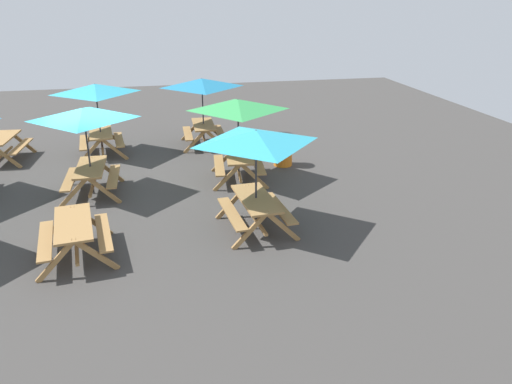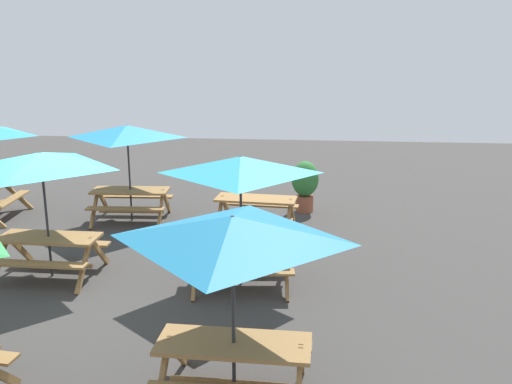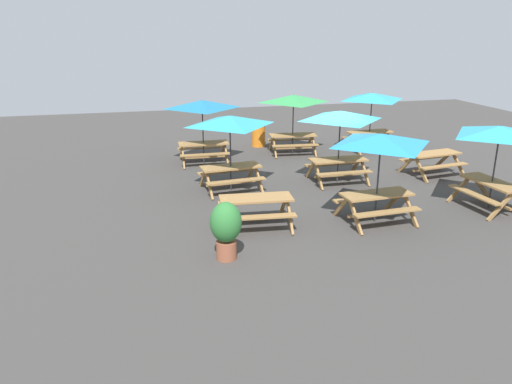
% 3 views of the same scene
% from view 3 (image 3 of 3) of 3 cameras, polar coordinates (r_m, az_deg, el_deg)
% --- Properties ---
extents(ground_plane, '(31.48, 31.48, 0.00)m').
position_cam_3_polar(ground_plane, '(16.37, 8.06, 1.25)').
color(ground_plane, '#3D3A38').
rests_on(ground_plane, ground).
extents(picnic_table_0, '(2.05, 2.05, 2.34)m').
position_cam_3_polar(picnic_table_0, '(18.06, -6.17, 9.43)').
color(picnic_table_0, olive).
rests_on(picnic_table_0, ground).
extents(picnic_table_1, '(1.91, 1.67, 0.81)m').
position_cam_3_polar(picnic_table_1, '(12.39, -0.00, -1.48)').
color(picnic_table_1, olive).
rests_on(picnic_table_1, ground).
extents(picnic_table_2, '(2.15, 2.15, 2.34)m').
position_cam_3_polar(picnic_table_2, '(20.49, 13.10, 10.13)').
color(picnic_table_2, olive).
rests_on(picnic_table_2, ground).
extents(picnic_table_3, '(2.02, 2.02, 2.34)m').
position_cam_3_polar(picnic_table_3, '(15.87, 9.61, 8.03)').
color(picnic_table_3, olive).
rests_on(picnic_table_3, ground).
extents(picnic_table_4, '(2.13, 2.13, 2.34)m').
position_cam_3_polar(picnic_table_4, '(12.66, 14.05, 5.12)').
color(picnic_table_4, olive).
rests_on(picnic_table_4, ground).
extents(picnic_table_5, '(2.16, 2.16, 2.34)m').
position_cam_3_polar(picnic_table_5, '(14.74, 26.04, 5.64)').
color(picnic_table_5, olive).
rests_on(picnic_table_5, ground).
extents(picnic_table_6, '(2.19, 2.19, 2.34)m').
position_cam_3_polar(picnic_table_6, '(19.43, 4.30, 10.11)').
color(picnic_table_6, olive).
rests_on(picnic_table_6, ground).
extents(picnic_table_7, '(2.19, 2.19, 2.34)m').
position_cam_3_polar(picnic_table_7, '(14.83, -2.99, 7.55)').
color(picnic_table_7, olive).
rests_on(picnic_table_7, ground).
extents(picnic_table_8, '(1.97, 1.74, 0.81)m').
position_cam_3_polar(picnic_table_8, '(17.77, 19.59, 3.61)').
color(picnic_table_8, olive).
rests_on(picnic_table_8, ground).
extents(trash_bin_orange, '(0.59, 0.59, 0.98)m').
position_cam_3_polar(trash_bin_orange, '(20.89, 0.28, 6.58)').
color(trash_bin_orange, orange).
rests_on(trash_bin_orange, ground).
extents(potted_plant_0, '(0.68, 0.68, 1.29)m').
position_cam_3_polar(potted_plant_0, '(10.62, -3.46, -3.98)').
color(potted_plant_0, '#935138').
rests_on(potted_plant_0, ground).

